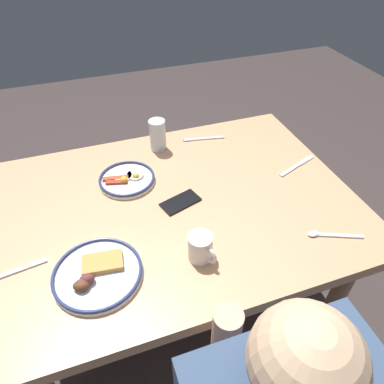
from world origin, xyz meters
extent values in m
plane|color=#3C3230|center=(0.00, 0.00, 0.00)|extent=(6.00, 6.00, 0.00)
cube|color=tan|center=(0.00, 0.00, 0.70)|extent=(1.32, 0.95, 0.05)
cylinder|color=tan|center=(-0.55, -0.37, 0.34)|extent=(0.07, 0.07, 0.68)
cylinder|color=tan|center=(0.55, -0.37, 0.34)|extent=(0.07, 0.07, 0.68)
cylinder|color=tan|center=(-0.55, 0.37, 0.34)|extent=(0.07, 0.07, 0.68)
cylinder|color=silver|center=(0.14, -0.18, 0.73)|extent=(0.22, 0.22, 0.01)
torus|color=navy|center=(0.14, -0.18, 0.75)|extent=(0.22, 0.22, 0.01)
cylinder|color=white|center=(0.11, -0.19, 0.75)|extent=(0.07, 0.07, 0.01)
sphere|color=yellow|center=(0.11, -0.17, 0.75)|extent=(0.03, 0.03, 0.03)
cylinder|color=white|center=(0.16, -0.20, 0.75)|extent=(0.07, 0.07, 0.01)
sphere|color=yellow|center=(0.16, -0.16, 0.75)|extent=(0.03, 0.03, 0.03)
cube|color=#A74021|center=(0.19, -0.19, 0.75)|extent=(0.10, 0.04, 0.01)
cube|color=#A53124|center=(0.19, -0.16, 0.75)|extent=(0.09, 0.04, 0.01)
cylinder|color=silver|center=(0.31, 0.23, 0.73)|extent=(0.27, 0.27, 0.01)
torus|color=navy|center=(0.31, 0.23, 0.75)|extent=(0.27, 0.27, 0.01)
cube|color=#D7974A|center=(0.29, 0.21, 0.75)|extent=(0.13, 0.09, 0.02)
ellipsoid|color=brown|center=(0.36, 0.27, 0.76)|extent=(0.04, 0.03, 0.03)
ellipsoid|color=brown|center=(0.37, 0.27, 0.76)|extent=(0.04, 0.03, 0.03)
ellipsoid|color=brown|center=(0.34, 0.26, 0.76)|extent=(0.04, 0.03, 0.03)
ellipsoid|color=brown|center=(0.35, 0.27, 0.76)|extent=(0.04, 0.03, 0.03)
ellipsoid|color=brown|center=(0.36, 0.27, 0.76)|extent=(0.04, 0.03, 0.03)
cylinder|color=white|center=(0.00, 0.26, 0.77)|extent=(0.08, 0.08, 0.09)
torus|color=white|center=(-0.01, 0.30, 0.77)|extent=(0.04, 0.06, 0.06)
cylinder|color=brown|center=(0.00, 0.26, 0.80)|extent=(0.07, 0.07, 0.01)
cylinder|color=silver|center=(-0.03, -0.36, 0.80)|extent=(0.07, 0.07, 0.14)
cylinder|color=black|center=(-0.03, -0.36, 0.78)|extent=(0.06, 0.06, 0.09)
cube|color=black|center=(-0.02, 0.01, 0.73)|extent=(0.16, 0.11, 0.01)
cube|color=silver|center=(-0.25, -0.36, 0.73)|extent=(0.19, 0.05, 0.01)
cube|color=silver|center=(-0.17, -0.39, 0.73)|extent=(0.03, 0.01, 0.00)
cube|color=silver|center=(-0.17, -0.38, 0.73)|extent=(0.03, 0.01, 0.00)
cube|color=silver|center=(-0.17, -0.38, 0.73)|extent=(0.03, 0.01, 0.00)
cube|color=silver|center=(-0.17, -0.37, 0.73)|extent=(0.03, 0.01, 0.00)
cube|color=silver|center=(0.55, 0.14, 0.73)|extent=(0.20, 0.04, 0.01)
cube|color=silver|center=(-0.53, -0.04, 0.73)|extent=(0.17, 0.08, 0.01)
cube|color=silver|center=(-0.60, -0.07, 0.73)|extent=(0.09, 0.05, 0.00)
cube|color=silver|center=(-0.46, 0.33, 0.73)|extent=(0.16, 0.08, 0.01)
ellipsoid|color=silver|center=(-0.39, 0.30, 0.73)|extent=(0.04, 0.03, 0.01)
sphere|color=#D6AD85|center=(0.00, 0.74, 1.04)|extent=(0.19, 0.19, 0.19)
cylinder|color=tan|center=(0.04, 0.56, 0.77)|extent=(0.07, 0.07, 0.26)
camera|label=1|loc=(0.25, 0.90, 1.60)|focal=32.55mm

